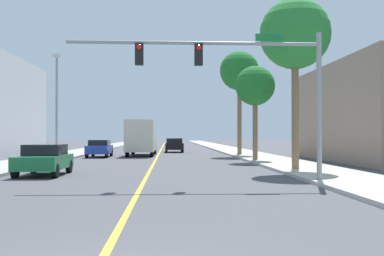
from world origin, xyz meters
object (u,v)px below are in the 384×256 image
at_px(palm_near, 295,35).
at_px(palm_far, 239,72).
at_px(car_blue, 100,148).
at_px(car_black, 174,145).
at_px(palm_mid, 255,87).
at_px(car_green, 44,159).
at_px(delivery_truck, 142,137).
at_px(street_lamp, 57,101).
at_px(traffic_signal_mast, 240,71).

xyz_separation_m(palm_near, palm_far, (-0.21, 17.23, 0.49)).
bearing_deg(palm_far, palm_near, -89.32).
bearing_deg(car_blue, car_black, -122.30).
height_order(palm_mid, car_green, palm_mid).
bearing_deg(car_blue, delivery_truck, -146.34).
height_order(street_lamp, car_blue, street_lamp).
height_order(traffic_signal_mast, car_blue, traffic_signal_mast).
relative_size(car_green, car_blue, 0.89).
xyz_separation_m(traffic_signal_mast, car_blue, (-8.61, 21.34, -3.62)).
distance_m(palm_mid, car_blue, 14.60).
xyz_separation_m(traffic_signal_mast, palm_mid, (3.33, 14.27, 0.90)).
bearing_deg(car_black, palm_mid, -72.42).
xyz_separation_m(traffic_signal_mast, car_green, (-8.57, 4.10, -3.63)).
xyz_separation_m(palm_mid, car_blue, (-11.95, 7.07, -4.51)).
distance_m(street_lamp, car_blue, 7.39).
xyz_separation_m(traffic_signal_mast, delivery_truck, (-5.22, 23.64, -2.71)).
xyz_separation_m(palm_far, delivery_truck, (-8.78, 0.76, -5.87)).
height_order(traffic_signal_mast, car_green, traffic_signal_mast).
xyz_separation_m(car_green, delivery_truck, (3.35, 19.53, 0.93)).
height_order(palm_mid, car_blue, palm_mid).
bearing_deg(delivery_truck, palm_far, -4.14).
distance_m(palm_far, delivery_truck, 10.59).
relative_size(palm_near, car_black, 1.99).
distance_m(street_lamp, palm_near, 17.58).
distance_m(palm_far, car_blue, 14.02).
bearing_deg(delivery_truck, car_green, -98.95).
bearing_deg(palm_near, palm_far, 90.68).
bearing_deg(street_lamp, palm_near, -33.38).
relative_size(car_blue, car_black, 0.98).
xyz_separation_m(palm_near, car_black, (-5.94, 26.06, -6.29)).
distance_m(palm_near, car_green, 13.94).
bearing_deg(car_black, car_green, -102.95).
height_order(traffic_signal_mast, palm_far, palm_far).
height_order(palm_far, car_black, palm_far).
relative_size(palm_mid, car_blue, 1.53).
xyz_separation_m(traffic_signal_mast, palm_near, (3.77, 5.65, 2.67)).
bearing_deg(car_black, palm_far, -56.94).
bearing_deg(car_black, street_lamp, -117.32).
relative_size(palm_mid, palm_far, 0.71).
distance_m(palm_mid, car_green, 16.29).
bearing_deg(car_blue, street_lamp, 70.48).
relative_size(street_lamp, palm_mid, 1.13).
bearing_deg(traffic_signal_mast, palm_near, 56.30).
bearing_deg(car_blue, traffic_signal_mast, 111.53).
distance_m(street_lamp, car_black, 18.93).
bearing_deg(palm_far, delivery_truck, 175.07).
relative_size(street_lamp, delivery_truck, 0.95).
height_order(palm_far, delivery_truck, palm_far).
distance_m(palm_near, delivery_truck, 20.81).
height_order(palm_mid, car_black, palm_mid).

